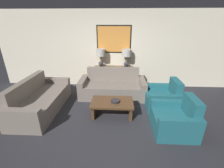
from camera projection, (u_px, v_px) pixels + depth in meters
The scene contains 11 objects.
ground_plane at pixel (109, 124), 3.56m from camera, with size 20.00×20.00×0.00m, color #28282D.
back_wall at pixel (114, 50), 5.30m from camera, with size 8.29×0.12×2.65m.
console_table at pixel (113, 77), 5.43m from camera, with size 1.36×0.35×0.78m.
table_lamp_left at pixel (101, 55), 5.14m from camera, with size 0.33×0.33×0.62m.
table_lamp_right at pixel (127, 55), 5.09m from camera, with size 0.33×0.33×0.62m.
couch_by_back_wall at pixel (113, 87), 4.85m from camera, with size 2.06×0.90×0.86m.
couch_by_side at pixel (41, 100), 4.06m from camera, with size 0.90×2.06×0.86m.
coffee_table at pixel (112, 105), 3.79m from camera, with size 1.05×0.63×0.40m.
decorative_bowl at pixel (115, 101), 3.72m from camera, with size 0.22×0.22×0.05m.
armchair_near_back_wall at pixel (163, 98), 4.20m from camera, with size 0.86×0.89×0.81m.
armchair_near_camera at pixel (175, 120), 3.26m from camera, with size 0.86×0.89×0.81m.
Camera 1 is at (0.22, -2.91, 2.24)m, focal length 24.00 mm.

